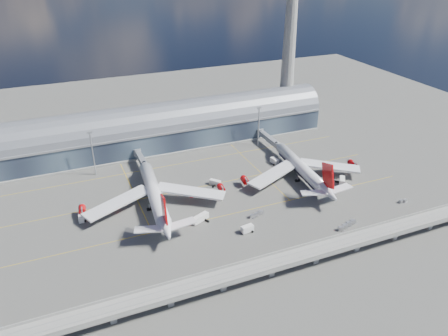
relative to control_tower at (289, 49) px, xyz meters
name	(u,v)px	position (x,y,z in m)	size (l,w,h in m)	color
ground	(217,205)	(-85.00, -83.00, -51.64)	(500.00, 500.00, 0.00)	#474744
taxi_lines	(202,184)	(-85.00, -60.89, -51.63)	(200.00, 80.12, 0.01)	gold
terminal	(170,128)	(-85.00, -5.01, -40.30)	(200.00, 30.00, 28.00)	#212937
control_tower	(289,49)	(0.00, 0.00, 0.00)	(19.00, 19.00, 103.00)	gray
guideway	(271,264)	(-85.00, -138.00, -46.34)	(220.00, 8.50, 7.20)	gray
floodlight_mast_left	(93,152)	(-135.00, -28.00, -38.00)	(3.00, 0.70, 25.70)	gray
floodlight_mast_right	(259,126)	(-35.00, -28.00, -38.00)	(3.00, 0.70, 25.70)	gray
airliner_left	(155,196)	(-113.17, -73.40, -45.14)	(70.99, 74.63, 22.73)	white
airliner_right	(302,169)	(-32.82, -75.80, -45.81)	(67.82, 70.92, 22.49)	white
jet_bridge_left	(142,160)	(-109.44, -29.88, -46.46)	(4.40, 28.00, 7.25)	gray
jet_bridge_right	(269,139)	(-29.14, -31.82, -46.46)	(4.40, 32.00, 7.25)	gray
service_truck_0	(81,217)	(-147.53, -70.57, -50.03)	(3.31, 7.72, 3.10)	silver
service_truck_1	(247,229)	(-81.12, -108.98, -50.00)	(5.89, 3.39, 3.24)	silver
service_truck_2	(200,218)	(-97.41, -93.05, -49.95)	(9.21, 6.06, 3.25)	silver
service_truck_3	(342,181)	(-16.00, -89.11, -49.95)	(6.17, 7.02, 3.29)	silver
service_truck_4	(274,161)	(-37.53, -54.23, -49.98)	(3.43, 5.96, 3.28)	silver
service_truck_5	(215,183)	(-78.56, -64.29, -50.15)	(5.68, 6.07, 2.91)	silver
cargo_train_0	(257,214)	(-71.58, -99.10, -50.75)	(7.73, 3.33, 1.69)	gray
cargo_train_1	(347,225)	(-38.13, -122.83, -50.66)	(11.22, 4.98, 1.87)	gray
cargo_train_2	(403,201)	(0.36, -116.34, -50.86)	(4.53, 2.09, 1.48)	gray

